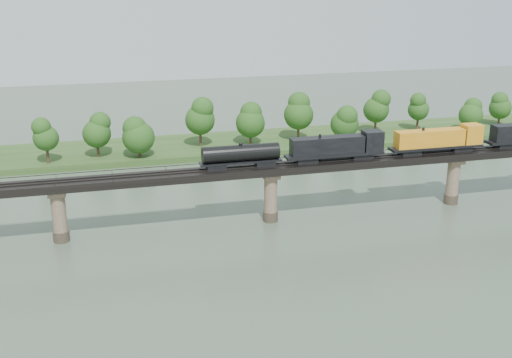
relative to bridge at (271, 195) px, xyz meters
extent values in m
plane|color=#3A4A3A|center=(0.00, -30.00, -5.46)|extent=(400.00, 400.00, 0.00)
cube|color=#29471C|center=(0.00, 55.00, -4.66)|extent=(300.00, 24.00, 1.60)
cylinder|color=#473A2D|center=(-40.00, 0.00, -4.46)|extent=(3.00, 3.00, 2.00)
cylinder|color=#8C715B|center=(-40.00, 0.00, 0.04)|extent=(2.60, 2.60, 9.00)
cube|color=#8C715B|center=(-40.00, 0.00, 4.04)|extent=(3.20, 3.20, 1.00)
cylinder|color=#473A2D|center=(0.00, 0.00, -4.46)|extent=(3.00, 3.00, 2.00)
cylinder|color=#8C715B|center=(0.00, 0.00, 0.04)|extent=(2.60, 2.60, 9.00)
cube|color=#8C715B|center=(0.00, 0.00, 4.04)|extent=(3.20, 3.20, 1.00)
cylinder|color=#473A2D|center=(40.00, 0.00, -4.46)|extent=(3.00, 3.00, 2.00)
cylinder|color=#8C715B|center=(40.00, 0.00, 0.04)|extent=(2.60, 2.60, 9.00)
cube|color=#8C715B|center=(40.00, 0.00, 4.04)|extent=(3.20, 3.20, 1.00)
cube|color=black|center=(0.00, 0.00, 5.29)|extent=(220.00, 5.00, 1.50)
cube|color=black|center=(0.00, -0.75, 6.12)|extent=(220.00, 0.12, 0.16)
cube|color=black|center=(0.00, 0.75, 6.12)|extent=(220.00, 0.12, 0.16)
cube|color=black|center=(0.00, -2.40, 6.74)|extent=(220.00, 0.10, 0.10)
cube|color=black|center=(0.00, 2.40, 6.74)|extent=(220.00, 0.10, 0.10)
cube|color=black|center=(0.00, -2.40, 6.39)|extent=(0.08, 0.08, 0.70)
cube|color=black|center=(0.00, 2.40, 6.39)|extent=(0.08, 0.08, 0.70)
cylinder|color=#382619|center=(-44.43, 46.31, -2.10)|extent=(0.70, 0.70, 3.51)
sphere|color=#1A4213|center=(-44.43, 46.31, 2.57)|extent=(6.31, 6.31, 6.31)
sphere|color=#1A4213|center=(-44.43, 46.31, 5.50)|extent=(4.73, 4.73, 4.73)
cylinder|color=#382619|center=(-32.24, 48.84, -2.19)|extent=(0.70, 0.70, 3.34)
sphere|color=#1A4213|center=(-32.24, 48.84, 2.27)|extent=(7.18, 7.18, 7.18)
sphere|color=#1A4213|center=(-32.24, 48.84, 5.06)|extent=(5.39, 5.39, 5.39)
cylinder|color=#382619|center=(-22.01, 46.15, -2.45)|extent=(0.70, 0.70, 2.83)
sphere|color=#1A4213|center=(-22.01, 46.15, 1.32)|extent=(8.26, 8.26, 8.26)
sphere|color=#1A4213|center=(-22.01, 46.15, 3.68)|extent=(6.19, 6.19, 6.19)
cylinder|color=#382619|center=(-5.04, 52.68, -1.88)|extent=(0.70, 0.70, 3.96)
sphere|color=#1A4213|center=(-5.04, 52.68, 3.41)|extent=(8.07, 8.07, 8.07)
sphere|color=#1A4213|center=(-5.04, 52.68, 6.71)|extent=(6.05, 6.05, 6.05)
cylinder|color=#382619|center=(8.52, 51.14, -2.23)|extent=(0.70, 0.70, 3.27)
sphere|color=#1A4213|center=(8.52, 51.14, 2.13)|extent=(8.03, 8.03, 8.03)
sphere|color=#1A4213|center=(8.52, 51.14, 4.85)|extent=(6.02, 6.02, 6.02)
cylinder|color=#382619|center=(22.65, 52.31, -1.90)|extent=(0.70, 0.70, 3.92)
sphere|color=#1A4213|center=(22.65, 52.31, 3.33)|extent=(8.29, 8.29, 8.29)
sphere|color=#1A4213|center=(22.65, 52.31, 6.60)|extent=(6.21, 6.21, 6.21)
cylinder|color=#382619|center=(33.59, 45.35, -2.35)|extent=(0.70, 0.70, 3.02)
sphere|color=#1A4213|center=(33.59, 45.35, 1.69)|extent=(7.74, 7.74, 7.74)
sphere|color=#1A4213|center=(33.59, 45.35, 4.21)|extent=(5.80, 5.80, 5.80)
cylinder|color=#382619|center=(46.81, 54.03, -1.96)|extent=(0.70, 0.70, 3.80)
sphere|color=#1A4213|center=(46.81, 54.03, 3.10)|extent=(7.47, 7.47, 7.47)
sphere|color=#1A4213|center=(46.81, 54.03, 6.27)|extent=(5.60, 5.60, 5.60)
cylinder|color=#382619|center=(60.48, 54.26, -2.17)|extent=(0.70, 0.70, 3.38)
sphere|color=#1A4213|center=(60.48, 54.26, 2.34)|extent=(6.23, 6.23, 6.23)
sphere|color=#1A4213|center=(60.48, 54.26, 5.16)|extent=(4.67, 4.67, 4.67)
cylinder|color=#382619|center=(74.35, 48.39, -2.47)|extent=(0.70, 0.70, 2.77)
sphere|color=#1A4213|center=(74.35, 48.39, 1.22)|extent=(7.04, 7.04, 7.04)
sphere|color=#1A4213|center=(74.35, 48.39, 3.54)|extent=(5.28, 5.28, 5.28)
cylinder|color=#382619|center=(87.62, 53.57, -2.39)|extent=(0.70, 0.70, 2.94)
sphere|color=#1A4213|center=(87.62, 53.57, 1.54)|extent=(6.73, 6.73, 6.73)
sphere|color=#1A4213|center=(87.62, 53.57, 3.99)|extent=(5.05, 5.05, 5.05)
cube|color=black|center=(51.66, 0.00, 6.62)|extent=(4.23, 2.54, 1.16)
cube|color=black|center=(41.08, 0.00, 6.62)|extent=(4.23, 2.54, 1.16)
cube|color=black|center=(29.45, 0.00, 6.62)|extent=(4.23, 2.54, 1.16)
cube|color=black|center=(35.27, 0.00, 7.36)|extent=(20.09, 3.17, 0.53)
cube|color=orange|center=(33.68, 0.00, 9.32)|extent=(14.80, 2.86, 3.38)
cube|color=orange|center=(43.20, 0.00, 9.64)|extent=(3.81, 3.17, 4.02)
cylinder|color=black|center=(35.27, 0.00, 6.78)|extent=(6.34, 1.48, 1.48)
cube|color=black|center=(18.88, 0.00, 6.62)|extent=(4.23, 2.54, 1.16)
cube|color=black|center=(7.24, 0.00, 6.62)|extent=(4.23, 2.54, 1.16)
cube|color=black|center=(13.06, 0.00, 7.36)|extent=(20.09, 3.17, 0.53)
cube|color=black|center=(11.47, 0.00, 9.32)|extent=(14.80, 2.86, 3.38)
cube|color=black|center=(20.99, 0.00, 9.64)|extent=(3.81, 3.17, 4.02)
cylinder|color=black|center=(13.06, 0.00, 6.78)|extent=(6.34, 1.48, 1.48)
cube|color=black|center=(-1.22, 0.00, 6.62)|extent=(3.70, 2.33, 1.16)
cube|color=black|center=(-10.73, 0.00, 6.62)|extent=(3.70, 2.33, 1.16)
cube|color=black|center=(-5.98, 0.00, 7.31)|extent=(15.86, 2.54, 0.32)
cylinder|color=black|center=(-5.98, 0.00, 9.00)|extent=(14.80, 3.17, 3.17)
cylinder|color=black|center=(-5.98, 0.00, 10.69)|extent=(0.74, 0.74, 0.53)
camera|label=1|loc=(-32.12, -114.07, 42.85)|focal=45.00mm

